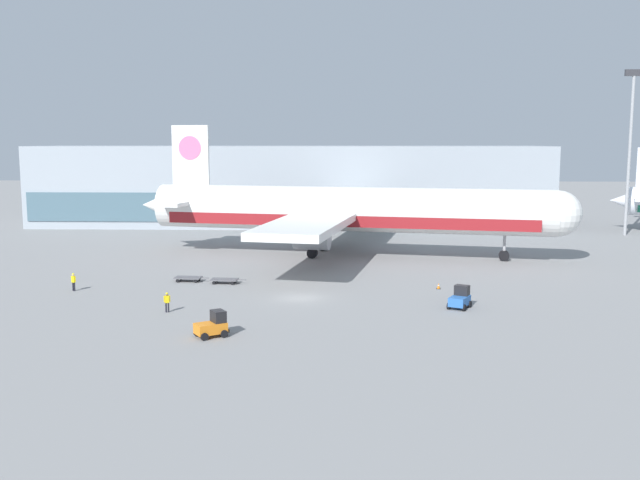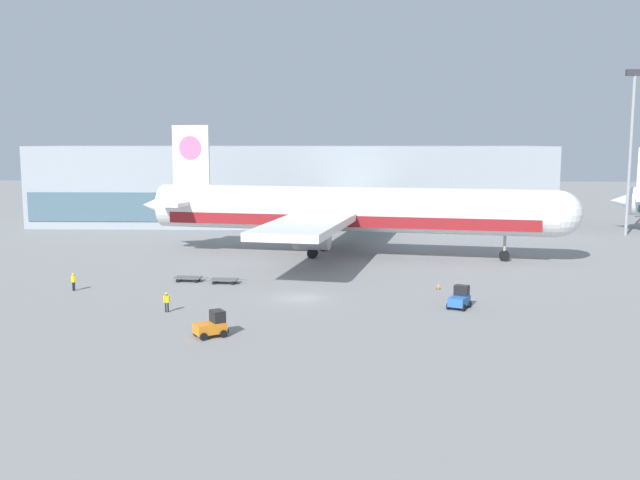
% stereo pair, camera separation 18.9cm
% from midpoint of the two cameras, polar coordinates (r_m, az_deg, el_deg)
% --- Properties ---
extents(ground_plane, '(400.00, 400.00, 0.00)m').
position_cam_midpoint_polar(ground_plane, '(68.35, -1.60, -4.67)').
color(ground_plane, gray).
extents(terminal_building, '(90.00, 18.20, 14.00)m').
position_cam_midpoint_polar(terminal_building, '(128.07, -2.42, 4.39)').
color(terminal_building, '#9EA8B2').
rests_on(terminal_building, ground_plane).
extents(light_mast, '(2.80, 0.50, 25.84)m').
position_cam_midpoint_polar(light_mast, '(122.40, 23.53, 7.23)').
color(light_mast, '#9EA0A5').
rests_on(light_mast, ground_plane).
extents(airplane_main, '(57.59, 48.65, 17.00)m').
position_cam_midpoint_polar(airplane_main, '(92.97, 1.79, 2.34)').
color(airplane_main, white).
rests_on(airplane_main, ground_plane).
extents(baggage_tug_foreground, '(2.47, 2.81, 2.00)m').
position_cam_midpoint_polar(baggage_tug_foreground, '(65.35, 11.07, -4.61)').
color(baggage_tug_foreground, '#2D66B7').
rests_on(baggage_tug_foreground, ground_plane).
extents(baggage_tug_mid, '(2.81, 2.58, 2.00)m').
position_cam_midpoint_polar(baggage_tug_mid, '(55.59, -8.68, -6.78)').
color(baggage_tug_mid, orange).
rests_on(baggage_tug_mid, ground_plane).
extents(baggage_dolly_lead, '(3.75, 1.70, 0.48)m').
position_cam_midpoint_polar(baggage_dolly_lead, '(77.48, -10.56, -3.00)').
color(baggage_dolly_lead, '#56565B').
rests_on(baggage_dolly_lead, ground_plane).
extents(baggage_dolly_second, '(3.75, 1.70, 0.48)m').
position_cam_midpoint_polar(baggage_dolly_second, '(75.81, -7.71, -3.18)').
color(baggage_dolly_second, '#56565B').
rests_on(baggage_dolly_second, ground_plane).
extents(ground_crew_near, '(0.53, 0.35, 1.81)m').
position_cam_midpoint_polar(ground_crew_near, '(75.51, -19.19, -3.07)').
color(ground_crew_near, black).
rests_on(ground_crew_near, ground_plane).
extents(ground_crew_far, '(0.54, 0.33, 1.78)m').
position_cam_midpoint_polar(ground_crew_far, '(63.98, -12.22, -4.76)').
color(ground_crew_far, black).
rests_on(ground_crew_far, ground_plane).
extents(traffic_cone_near, '(0.40, 0.40, 0.62)m').
position_cam_midpoint_polar(traffic_cone_near, '(73.40, 9.39, -3.65)').
color(traffic_cone_near, black).
rests_on(traffic_cone_near, ground_plane).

